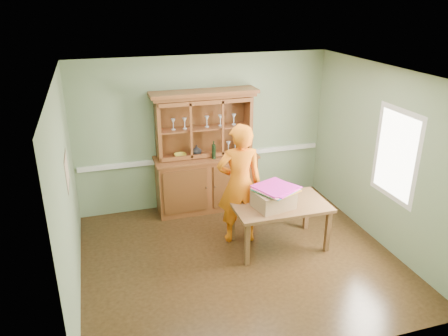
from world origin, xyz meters
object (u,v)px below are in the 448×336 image
object	(u,v)px
cardboard_box	(273,199)
dining_table	(280,209)
china_hutch	(206,169)
person	(239,184)

from	to	relation	value
cardboard_box	dining_table	bearing A→B (deg)	25.26
china_hutch	cardboard_box	bearing A→B (deg)	-69.98
cardboard_box	person	size ratio (longest dim) A/B	0.29
china_hutch	dining_table	world-z (taller)	china_hutch
dining_table	cardboard_box	world-z (taller)	cardboard_box
dining_table	cardboard_box	xyz separation A→B (m)	(-0.14, -0.07, 0.21)
china_hutch	dining_table	bearing A→B (deg)	-64.72
china_hutch	cardboard_box	distance (m)	1.75
china_hutch	dining_table	size ratio (longest dim) A/B	1.49
dining_table	person	world-z (taller)	person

